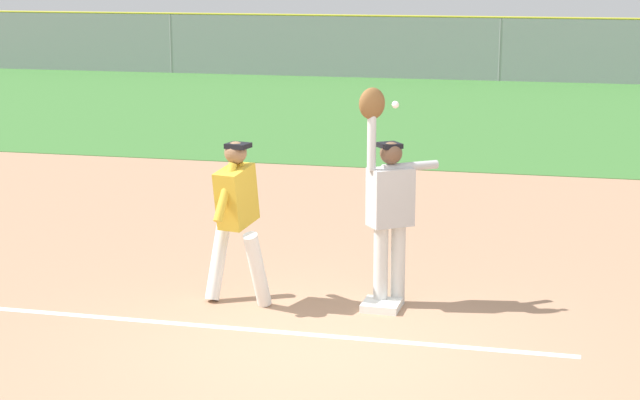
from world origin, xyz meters
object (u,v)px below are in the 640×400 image
(first_base, at_px, (381,305))
(runner, at_px, (237,211))
(baseball, at_px, (395,105))
(parked_car_red, at_px, (525,51))
(fielder, at_px, (389,200))
(parked_car_tan, at_px, (393,48))
(parked_car_green, at_px, (267,45))

(first_base, distance_m, runner, 1.78)
(first_base, xyz_separation_m, baseball, (0.09, 0.13, 2.06))
(first_base, relative_size, baseball, 5.14)
(baseball, xyz_separation_m, parked_car_red, (0.20, 24.60, -1.43))
(fielder, xyz_separation_m, parked_car_red, (0.26, 24.58, -0.45))
(first_base, xyz_separation_m, parked_car_tan, (-4.02, 24.86, 0.63))
(parked_car_tan, relative_size, parked_car_red, 0.99)
(baseball, bearing_deg, fielder, 157.83)
(baseball, distance_m, parked_car_green, 26.86)
(runner, bearing_deg, first_base, 18.76)
(parked_car_tan, bearing_deg, runner, -81.44)
(first_base, distance_m, baseball, 2.07)
(first_base, bearing_deg, parked_car_tan, 99.19)
(runner, relative_size, baseball, 23.24)
(fielder, relative_size, runner, 1.33)
(runner, relative_size, parked_car_red, 0.38)
(parked_car_green, distance_m, parked_car_red, 8.88)
(baseball, relative_size, parked_car_red, 0.02)
(parked_car_green, height_order, parked_car_red, same)
(baseball, bearing_deg, first_base, -124.28)
(runner, bearing_deg, parked_car_red, 98.17)
(first_base, bearing_deg, runner, -173.51)
(runner, height_order, parked_car_tan, runner)
(fielder, distance_m, runner, 1.56)
(fielder, xyz_separation_m, baseball, (0.06, -0.02, 0.98))
(runner, distance_m, parked_car_green, 26.64)
(first_base, bearing_deg, fielder, 77.92)
(parked_car_red, bearing_deg, parked_car_tan, 174.53)
(fielder, xyz_separation_m, runner, (-1.52, -0.33, -0.12))
(parked_car_green, distance_m, parked_car_tan, 4.58)
(baseball, relative_size, parked_car_tan, 0.02)
(first_base, height_order, parked_car_red, parked_car_red)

